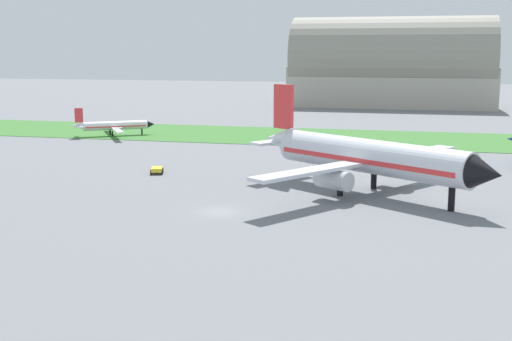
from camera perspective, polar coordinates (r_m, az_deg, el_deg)
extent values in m
plane|color=slate|center=(72.30, -3.17, -3.57)|extent=(600.00, 600.00, 0.00)
cube|color=#3D7533|center=(135.06, 4.99, 2.92)|extent=(360.00, 28.00, 0.08)
cylinder|color=white|center=(138.88, -12.04, 3.82)|extent=(11.80, 8.63, 1.80)
cone|color=black|center=(139.98, -9.11, 3.96)|extent=(2.47, 2.46, 1.76)
cone|color=white|center=(138.10, -15.15, 3.74)|extent=(2.99, 2.74, 1.62)
cube|color=red|center=(138.90, -12.03, 3.76)|extent=(11.22, 8.27, 0.25)
cube|color=white|center=(143.75, -12.44, 3.89)|extent=(6.50, 8.95, 0.18)
cube|color=white|center=(134.00, -11.90, 3.46)|extent=(6.50, 8.95, 0.18)
cylinder|color=#B7BABF|center=(142.06, -12.14, 3.83)|extent=(1.52, 1.27, 0.58)
cylinder|color=#B7BABF|center=(135.82, -11.79, 3.55)|extent=(1.52, 1.27, 0.58)
cube|color=red|center=(137.91, -15.04, 4.62)|extent=(1.47, 1.07, 2.88)
cube|color=white|center=(139.38, -15.04, 3.79)|extent=(2.29, 2.70, 0.14)
cube|color=white|center=(136.88, -14.96, 3.68)|extent=(2.29, 2.70, 0.14)
cylinder|color=black|center=(139.85, -9.82, 3.31)|extent=(0.32, 0.32, 1.26)
cylinder|color=black|center=(140.70, -12.47, 3.26)|extent=(0.32, 0.32, 1.26)
cylinder|color=black|center=(137.19, -12.29, 3.09)|extent=(0.32, 0.32, 1.26)
cylinder|color=silver|center=(81.05, 9.84, 1.20)|extent=(24.80, 18.62, 4.14)
cone|color=black|center=(72.87, 19.17, -0.24)|extent=(5.40, 5.47, 4.06)
cone|color=silver|center=(91.47, 2.04, 2.71)|extent=(6.46, 6.04, 3.73)
cube|color=red|center=(81.10, 9.83, 0.99)|extent=(23.59, 17.84, 0.58)
cube|color=silver|center=(88.80, 13.06, 1.40)|extent=(12.31, 16.46, 0.41)
cube|color=silver|center=(74.86, 5.08, 0.00)|extent=(12.31, 16.46, 0.41)
cylinder|color=#B7BABF|center=(86.42, 11.78, 0.22)|extent=(5.02, 4.42, 2.28)
cylinder|color=#B7BABF|center=(77.51, 6.70, -0.78)|extent=(5.02, 4.42, 2.28)
cube|color=red|center=(90.44, 2.39, 5.53)|extent=(3.09, 2.31, 6.03)
cube|color=silver|center=(92.80, 3.53, 2.74)|extent=(4.83, 5.64, 0.33)
cube|color=silver|center=(89.14, 1.15, 2.44)|extent=(4.83, 5.64, 0.33)
cylinder|color=black|center=(75.36, 16.52, -2.38)|extent=(0.75, 0.75, 2.64)
cylinder|color=black|center=(85.30, 10.13, -0.67)|extent=(0.75, 0.75, 2.64)
cylinder|color=black|center=(80.34, 7.27, -1.26)|extent=(0.75, 0.75, 2.64)
cube|color=yellow|center=(95.28, -8.55, 0.10)|extent=(2.18, 2.75, 0.55)
cylinder|color=black|center=(96.21, -8.96, 0.02)|extent=(0.46, 0.74, 0.70)
cylinder|color=black|center=(96.10, -8.06, 0.04)|extent=(0.46, 0.74, 0.70)
cylinder|color=black|center=(94.57, -9.03, -0.16)|extent=(0.46, 0.74, 0.70)
cylinder|color=black|center=(94.46, -8.13, -0.15)|extent=(0.46, 0.74, 0.70)
cube|color=#B2AD9E|center=(212.88, 11.55, 7.11)|extent=(62.28, 23.57, 12.35)
cylinder|color=gray|center=(212.61, 11.63, 9.40)|extent=(61.03, 25.92, 25.92)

